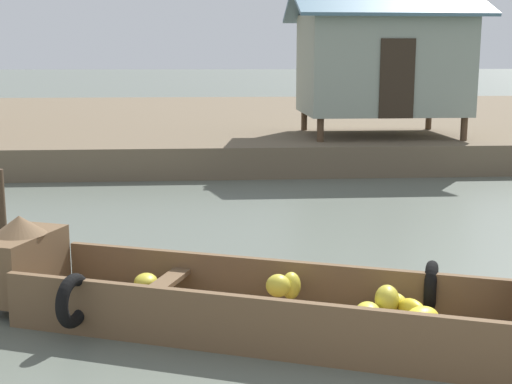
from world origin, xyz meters
TOP-DOWN VIEW (x-y plane):
  - ground_plane at (0.00, 10.00)m, footprint 300.00×300.00m
  - riverbank_strip at (0.00, 22.91)m, footprint 160.00×20.00m
  - banana_boat at (-0.70, 4.33)m, footprint 5.81×3.09m
  - stilt_house_right at (3.18, 15.25)m, footprint 4.52×3.53m
  - mooring_post at (-3.69, 6.32)m, footprint 0.14×0.14m

SIDE VIEW (x-z plane):
  - ground_plane at x=0.00m, z-range 0.00..0.00m
  - banana_boat at x=-0.70m, z-range -0.17..0.81m
  - riverbank_strip at x=0.00m, z-range 0.00..0.70m
  - mooring_post at x=-3.69m, z-range 0.00..1.32m
  - stilt_house_right at x=3.18m, z-range 0.72..4.37m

